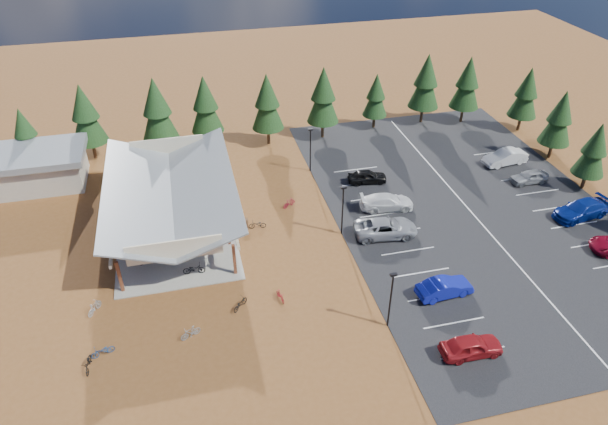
# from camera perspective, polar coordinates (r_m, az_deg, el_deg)

# --- Properties ---
(ground) EXTENTS (140.00, 140.00, 0.00)m
(ground) POSITION_cam_1_polar(r_m,az_deg,el_deg) (48.24, -1.05, -4.42)
(ground) COLOR brown
(ground) RESTS_ON ground
(asphalt_lot) EXTENTS (27.00, 44.00, 0.04)m
(asphalt_lot) POSITION_cam_1_polar(r_m,az_deg,el_deg) (56.49, 16.87, 0.42)
(asphalt_lot) COLOR black
(asphalt_lot) RESTS_ON ground
(concrete_pad) EXTENTS (10.60, 18.60, 0.10)m
(concrete_pad) POSITION_cam_1_polar(r_m,az_deg,el_deg) (53.17, -13.32, -1.24)
(concrete_pad) COLOR gray
(concrete_pad) RESTS_ON ground
(bike_pavilion) EXTENTS (11.65, 19.40, 4.97)m
(bike_pavilion) POSITION_cam_1_polar(r_m,az_deg,el_deg) (51.11, -13.87, 2.19)
(bike_pavilion) COLOR #5C271A
(bike_pavilion) RESTS_ON concrete_pad
(outbuilding) EXTENTS (11.00, 7.00, 3.90)m
(outbuilding) POSITION_cam_1_polar(r_m,az_deg,el_deg) (63.61, -26.64, 4.21)
(outbuilding) COLOR #ADA593
(outbuilding) RESTS_ON ground
(lamp_post_0) EXTENTS (0.50, 0.25, 5.14)m
(lamp_post_0) POSITION_cam_1_polar(r_m,az_deg,el_deg) (40.33, 9.14, -8.71)
(lamp_post_0) COLOR black
(lamp_post_0) RESTS_ON ground
(lamp_post_1) EXTENTS (0.50, 0.25, 5.14)m
(lamp_post_1) POSITION_cam_1_polar(r_m,az_deg,el_deg) (49.10, 4.10, 0.59)
(lamp_post_1) COLOR black
(lamp_post_1) RESTS_ON ground
(lamp_post_2) EXTENTS (0.50, 0.25, 5.14)m
(lamp_post_2) POSITION_cam_1_polar(r_m,az_deg,el_deg) (59.01, 0.67, 6.92)
(lamp_post_2) COLOR black
(lamp_post_2) RESTS_ON ground
(trash_bin_0) EXTENTS (0.60, 0.60, 0.90)m
(trash_bin_0) POSITION_cam_1_polar(r_m,az_deg,el_deg) (50.98, -7.34, -1.67)
(trash_bin_0) COLOR #4C301B
(trash_bin_0) RESTS_ON ground
(trash_bin_1) EXTENTS (0.60, 0.60, 0.90)m
(trash_bin_1) POSITION_cam_1_polar(r_m,az_deg,el_deg) (51.58, -6.22, -1.09)
(trash_bin_1) COLOR #4C301B
(trash_bin_1) RESTS_ON ground
(pine_0) EXTENTS (3.07, 3.07, 7.14)m
(pine_0) POSITION_cam_1_polar(r_m,az_deg,el_deg) (66.28, -27.29, 7.51)
(pine_0) COLOR #382314
(pine_0) RESTS_ON ground
(pine_1) EXTENTS (3.85, 3.85, 8.98)m
(pine_1) POSITION_cam_1_polar(r_m,az_deg,el_deg) (65.17, -22.05, 9.57)
(pine_1) COLOR #382314
(pine_1) RESTS_ON ground
(pine_2) EXTENTS (4.08, 4.08, 9.50)m
(pine_2) POSITION_cam_1_polar(r_m,az_deg,el_deg) (63.04, -15.22, 10.42)
(pine_2) COLOR #382314
(pine_2) RESTS_ON ground
(pine_3) EXTENTS (3.79, 3.79, 8.83)m
(pine_3) POSITION_cam_1_polar(r_m,az_deg,el_deg) (64.19, -10.34, 11.11)
(pine_3) COLOR #382314
(pine_3) RESTS_ON ground
(pine_4) EXTENTS (3.77, 3.77, 8.78)m
(pine_4) POSITION_cam_1_polar(r_m,az_deg,el_deg) (64.09, -3.90, 11.53)
(pine_4) COLOR #382314
(pine_4) RESTS_ON ground
(pine_5) EXTENTS (3.84, 3.84, 8.95)m
(pine_5) POSITION_cam_1_polar(r_m,az_deg,el_deg) (65.53, 2.04, 12.22)
(pine_5) COLOR #382314
(pine_5) RESTS_ON ground
(pine_6) EXTENTS (3.05, 3.05, 7.11)m
(pine_6) POSITION_cam_1_polar(r_m,az_deg,el_deg) (69.07, 7.58, 12.13)
(pine_6) COLOR #382314
(pine_6) RESTS_ON ground
(pine_7) EXTENTS (3.88, 3.88, 9.04)m
(pine_7) POSITION_cam_1_polar(r_m,az_deg,el_deg) (71.21, 12.71, 13.32)
(pine_7) COLOR #382314
(pine_7) RESTS_ON ground
(pine_8) EXTENTS (3.72, 3.72, 8.66)m
(pine_8) POSITION_cam_1_polar(r_m,az_deg,el_deg) (72.70, 16.82, 12.94)
(pine_8) COLOR #382314
(pine_8) RESTS_ON ground
(pine_11) EXTENTS (3.22, 3.22, 7.50)m
(pine_11) POSITION_cam_1_polar(r_m,az_deg,el_deg) (62.39, 28.26, 5.86)
(pine_11) COLOR #382314
(pine_11) RESTS_ON ground
(pine_12) EXTENTS (3.51, 3.51, 8.18)m
(pine_12) POSITION_cam_1_polar(r_m,az_deg,el_deg) (67.18, 25.33, 9.01)
(pine_12) COLOR #382314
(pine_12) RESTS_ON ground
(pine_13) EXTENTS (3.51, 3.51, 8.17)m
(pine_13) POSITION_cam_1_polar(r_m,az_deg,el_deg) (72.79, 22.38, 11.59)
(pine_13) COLOR #382314
(pine_13) RESTS_ON ground
(bike_0) EXTENTS (1.80, 0.68, 0.94)m
(bike_0) POSITION_cam_1_polar(r_m,az_deg,el_deg) (48.65, -16.13, -4.80)
(bike_0) COLOR black
(bike_0) RESTS_ON concrete_pad
(bike_1) EXTENTS (1.93, 1.11, 1.12)m
(bike_1) POSITION_cam_1_polar(r_m,az_deg,el_deg) (52.41, -15.42, -1.37)
(bike_1) COLOR #9B9FA3
(bike_1) RESTS_ON concrete_pad
(bike_2) EXTENTS (1.67, 0.75, 0.85)m
(bike_2) POSITION_cam_1_polar(r_m,az_deg,el_deg) (55.65, -16.22, 0.62)
(bike_2) COLOR #163A9E
(bike_2) RESTS_ON concrete_pad
(bike_3) EXTENTS (1.79, 1.04, 1.04)m
(bike_3) POSITION_cam_1_polar(r_m,az_deg,el_deg) (58.25, -16.39, 2.33)
(bike_3) COLOR maroon
(bike_3) RESTS_ON concrete_pad
(bike_4) EXTENTS (1.91, 0.83, 0.97)m
(bike_4) POSITION_cam_1_polar(r_m,az_deg,el_deg) (46.71, -11.51, -5.85)
(bike_4) COLOR black
(bike_4) RESTS_ON concrete_pad
(bike_5) EXTENTS (1.83, 0.70, 1.07)m
(bike_5) POSITION_cam_1_polar(r_m,az_deg,el_deg) (49.98, -10.45, -2.58)
(bike_5) COLOR gray
(bike_5) RESTS_ON concrete_pad
(bike_6) EXTENTS (1.80, 0.67, 0.94)m
(bike_6) POSITION_cam_1_polar(r_m,az_deg,el_deg) (53.43, -12.21, -0.19)
(bike_6) COLOR #23459B
(bike_6) RESTS_ON concrete_pad
(bike_7) EXTENTS (1.62, 0.68, 0.95)m
(bike_7) POSITION_cam_1_polar(r_m,az_deg,el_deg) (57.04, -11.66, 2.31)
(bike_7) COLOR maroon
(bike_7) RESTS_ON concrete_pad
(bike_8) EXTENTS (0.71, 1.80, 0.93)m
(bike_8) POSITION_cam_1_polar(r_m,az_deg,el_deg) (41.66, -21.76, -14.56)
(bike_8) COLOR black
(bike_8) RESTS_ON ground
(bike_9) EXTENTS (1.25, 1.65, 0.99)m
(bike_9) POSITION_cam_1_polar(r_m,az_deg,el_deg) (45.56, -21.21, -9.30)
(bike_9) COLOR #999DA1
(bike_9) RESTS_ON ground
(bike_10) EXTENTS (1.76, 1.07, 0.87)m
(bike_10) POSITION_cam_1_polar(r_m,az_deg,el_deg) (42.15, -20.43, -13.50)
(bike_10) COLOR navy
(bike_10) RESTS_ON ground
(bike_11) EXTENTS (0.74, 1.53, 0.88)m
(bike_11) POSITION_cam_1_polar(r_m,az_deg,el_deg) (43.62, -2.50, -8.74)
(bike_11) COLOR maroon
(bike_11) RESTS_ON ground
(bike_12) EXTENTS (1.58, 1.60, 0.88)m
(bike_12) POSITION_cam_1_polar(r_m,az_deg,el_deg) (43.22, -6.73, -9.51)
(bike_12) COLOR black
(bike_12) RESTS_ON ground
(bike_13) EXTENTS (1.66, 1.07, 0.97)m
(bike_13) POSITION_cam_1_polar(r_m,az_deg,el_deg) (41.62, -11.86, -12.25)
(bike_13) COLOR gray
(bike_13) RESTS_ON ground
(bike_15) EXTENTS (1.55, 1.17, 0.93)m
(bike_15) POSITION_cam_1_polar(r_m,az_deg,el_deg) (54.11, -1.58, 1.02)
(bike_15) COLOR maroon
(bike_15) RESTS_ON ground
(bike_16) EXTENTS (1.68, 0.76, 0.86)m
(bike_16) POSITION_cam_1_polar(r_m,az_deg,el_deg) (51.29, -4.93, -1.27)
(bike_16) COLOR black
(bike_16) RESTS_ON ground
(car_0) EXTENTS (4.55, 1.91, 1.54)m
(car_0) POSITION_cam_1_polar(r_m,az_deg,el_deg) (41.20, 17.20, -13.28)
(car_0) COLOR maroon
(car_0) RESTS_ON asphalt_lot
(car_1) EXTENTS (4.73, 1.97, 1.52)m
(car_1) POSITION_cam_1_polar(r_m,az_deg,el_deg) (45.16, 14.58, -7.67)
(car_1) COLOR #111A9A
(car_1) RESTS_ON asphalt_lot
(car_2) EXTENTS (6.18, 3.39, 1.64)m
(car_2) POSITION_cam_1_polar(r_m,az_deg,el_deg) (50.50, 8.59, -1.61)
(car_2) COLOR gray
(car_2) RESTS_ON asphalt_lot
(car_3) EXTENTS (5.51, 2.80, 1.53)m
(car_3) POSITION_cam_1_polar(r_m,az_deg,el_deg) (54.23, 8.71, 1.11)
(car_3) COLOR silver
(car_3) RESTS_ON asphalt_lot
(car_4) EXTENTS (4.30, 2.18, 1.40)m
(car_4) POSITION_cam_1_polar(r_m,az_deg,el_deg) (58.30, 6.68, 3.79)
(car_4) COLOR black
(car_4) RESTS_ON asphalt_lot
(car_7) EXTENTS (6.06, 3.18, 1.68)m
(car_7) POSITION_cam_1_polar(r_m,az_deg,el_deg) (58.86, 27.18, 0.28)
(car_7) COLOR navy
(car_7) RESTS_ON asphalt_lot
(car_8) EXTENTS (4.11, 1.70, 1.39)m
(car_8) POSITION_cam_1_polar(r_m,az_deg,el_deg) (62.68, 22.65, 3.49)
(car_8) COLOR gray
(car_8) RESTS_ON asphalt_lot
(car_9) EXTENTS (5.20, 2.29, 1.66)m
(car_9) POSITION_cam_1_polar(r_m,az_deg,el_deg) (65.39, 20.42, 5.46)
(car_9) COLOR silver
(car_9) RESTS_ON asphalt_lot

